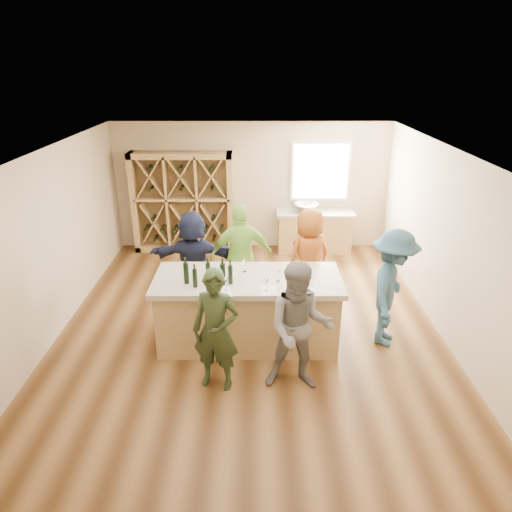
{
  "coord_description": "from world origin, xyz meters",
  "views": [
    {
      "loc": [
        0.1,
        -6.36,
        3.97
      ],
      "look_at": [
        0.1,
        0.2,
        1.15
      ],
      "focal_mm": 32.0,
      "sensor_mm": 36.0,
      "label": 1
    }
  ],
  "objects_px": {
    "tasting_counter_base": "(248,312)",
    "wine_bottle_c": "(208,272)",
    "sink": "(306,208)",
    "wine_bottle_e": "(230,275)",
    "wine_bottle_b": "(195,278)",
    "person_far_mid": "(241,256)",
    "person_near_left": "(216,330)",
    "person_far_left": "(194,259)",
    "person_far_right": "(309,257)",
    "person_server": "(391,289)",
    "person_near_right": "(300,328)",
    "wine_bottle_d": "(223,274)",
    "wine_bottle_a": "(186,273)",
    "wine_rack": "(183,203)"
  },
  "relations": [
    {
      "from": "tasting_counter_base",
      "to": "wine_bottle_c",
      "type": "distance_m",
      "value": 0.91
    },
    {
      "from": "sink",
      "to": "wine_bottle_e",
      "type": "height_order",
      "value": "wine_bottle_e"
    },
    {
      "from": "wine_bottle_b",
      "to": "person_far_mid",
      "type": "relative_size",
      "value": 0.15
    },
    {
      "from": "person_near_left",
      "to": "person_far_left",
      "type": "distance_m",
      "value": 2.31
    },
    {
      "from": "person_far_mid",
      "to": "person_far_right",
      "type": "distance_m",
      "value": 1.17
    },
    {
      "from": "person_far_right",
      "to": "wine_bottle_e",
      "type": "bearing_deg",
      "value": 22.88
    },
    {
      "from": "wine_bottle_c",
      "to": "person_far_right",
      "type": "xyz_separation_m",
      "value": [
        1.59,
        1.39,
        -0.37
      ]
    },
    {
      "from": "wine_bottle_c",
      "to": "person_near_left",
      "type": "height_order",
      "value": "person_near_left"
    },
    {
      "from": "person_server",
      "to": "person_far_mid",
      "type": "bearing_deg",
      "value": 85.11
    },
    {
      "from": "wine_bottle_c",
      "to": "person_near_right",
      "type": "relative_size",
      "value": 0.15
    },
    {
      "from": "wine_bottle_c",
      "to": "person_far_left",
      "type": "height_order",
      "value": "person_far_left"
    },
    {
      "from": "wine_bottle_e",
      "to": "person_far_left",
      "type": "distance_m",
      "value": 1.61
    },
    {
      "from": "wine_bottle_b",
      "to": "person_far_left",
      "type": "bearing_deg",
      "value": 98.55
    },
    {
      "from": "tasting_counter_base",
      "to": "person_far_right",
      "type": "distance_m",
      "value": 1.69
    },
    {
      "from": "tasting_counter_base",
      "to": "person_near_left",
      "type": "height_order",
      "value": "person_near_left"
    },
    {
      "from": "person_near_left",
      "to": "tasting_counter_base",
      "type": "bearing_deg",
      "value": 82.13
    },
    {
      "from": "wine_bottle_b",
      "to": "person_far_left",
      "type": "height_order",
      "value": "person_far_left"
    },
    {
      "from": "tasting_counter_base",
      "to": "wine_bottle_d",
      "type": "relative_size",
      "value": 8.37
    },
    {
      "from": "person_far_left",
      "to": "wine_bottle_a",
      "type": "bearing_deg",
      "value": 94.31
    },
    {
      "from": "wine_bottle_c",
      "to": "person_near_right",
      "type": "height_order",
      "value": "person_near_right"
    },
    {
      "from": "person_near_left",
      "to": "person_near_right",
      "type": "relative_size",
      "value": 0.94
    },
    {
      "from": "wine_bottle_d",
      "to": "wine_bottle_a",
      "type": "bearing_deg",
      "value": 177.03
    },
    {
      "from": "person_far_left",
      "to": "sink",
      "type": "bearing_deg",
      "value": -131.46
    },
    {
      "from": "person_near_right",
      "to": "person_far_right",
      "type": "xyz_separation_m",
      "value": [
        0.37,
        2.34,
        -0.03
      ]
    },
    {
      "from": "wine_bottle_c",
      "to": "person_far_mid",
      "type": "height_order",
      "value": "person_far_mid"
    },
    {
      "from": "sink",
      "to": "wine_bottle_e",
      "type": "relative_size",
      "value": 2.03
    },
    {
      "from": "wine_bottle_e",
      "to": "person_far_mid",
      "type": "distance_m",
      "value": 1.42
    },
    {
      "from": "tasting_counter_base",
      "to": "person_far_mid",
      "type": "distance_m",
      "value": 1.27
    },
    {
      "from": "person_near_right",
      "to": "person_server",
      "type": "relative_size",
      "value": 0.98
    },
    {
      "from": "person_near_left",
      "to": "person_server",
      "type": "height_order",
      "value": "person_server"
    },
    {
      "from": "wine_rack",
      "to": "person_far_right",
      "type": "bearing_deg",
      "value": -43.71
    },
    {
      "from": "sink",
      "to": "wine_bottle_c",
      "type": "xyz_separation_m",
      "value": [
        -1.78,
        -3.72,
        0.2
      ]
    },
    {
      "from": "sink",
      "to": "wine_bottle_e",
      "type": "xyz_separation_m",
      "value": [
        -1.46,
        -3.81,
        0.2
      ]
    },
    {
      "from": "wine_bottle_a",
      "to": "person_far_left",
      "type": "distance_m",
      "value": 1.45
    },
    {
      "from": "wine_bottle_b",
      "to": "person_far_left",
      "type": "xyz_separation_m",
      "value": [
        -0.23,
        1.51,
        -0.37
      ]
    },
    {
      "from": "person_near_right",
      "to": "person_far_left",
      "type": "relative_size",
      "value": 1.05
    },
    {
      "from": "wine_bottle_e",
      "to": "person_server",
      "type": "distance_m",
      "value": 2.37
    },
    {
      "from": "wine_bottle_e",
      "to": "wine_bottle_c",
      "type": "bearing_deg",
      "value": 164.57
    },
    {
      "from": "wine_bottle_a",
      "to": "person_server",
      "type": "distance_m",
      "value": 2.98
    },
    {
      "from": "wine_bottle_c",
      "to": "person_far_right",
      "type": "relative_size",
      "value": 0.16
    },
    {
      "from": "wine_bottle_b",
      "to": "wine_bottle_e",
      "type": "bearing_deg",
      "value": 13.19
    },
    {
      "from": "person_far_right",
      "to": "person_far_left",
      "type": "bearing_deg",
      "value": -24.19
    },
    {
      "from": "person_server",
      "to": "person_far_left",
      "type": "distance_m",
      "value": 3.29
    },
    {
      "from": "wine_bottle_e",
      "to": "person_far_mid",
      "type": "xyz_separation_m",
      "value": [
        0.11,
        1.38,
        -0.3
      ]
    },
    {
      "from": "person_near_left",
      "to": "person_server",
      "type": "bearing_deg",
      "value": 35.12
    },
    {
      "from": "wine_bottle_c",
      "to": "person_far_left",
      "type": "relative_size",
      "value": 0.16
    },
    {
      "from": "wine_bottle_e",
      "to": "tasting_counter_base",
      "type": "bearing_deg",
      "value": 37.3
    },
    {
      "from": "person_far_mid",
      "to": "person_far_left",
      "type": "bearing_deg",
      "value": -10.29
    },
    {
      "from": "wine_rack",
      "to": "person_far_mid",
      "type": "xyz_separation_m",
      "value": [
        1.35,
        -2.5,
        -0.19
      ]
    },
    {
      "from": "wine_bottle_b",
      "to": "person_near_left",
      "type": "relative_size",
      "value": 0.16
    }
  ]
}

